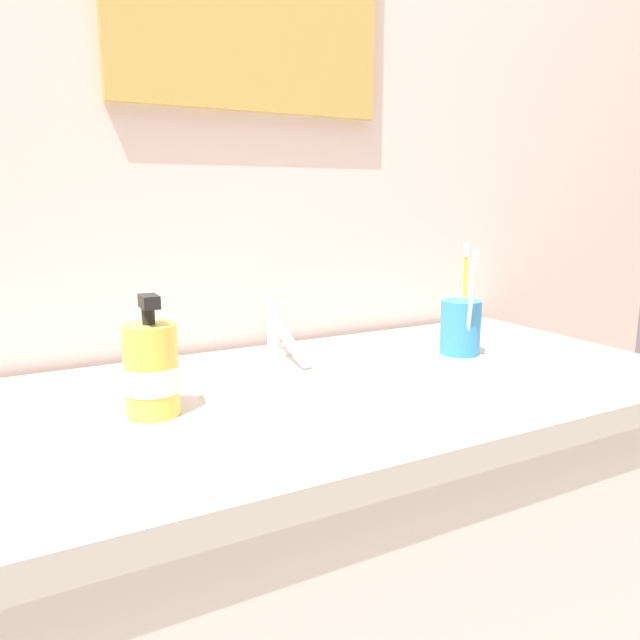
{
  "coord_description": "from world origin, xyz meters",
  "views": [
    {
      "loc": [
        -0.42,
        -0.74,
        1.18
      ],
      "look_at": [
        0.01,
        0.04,
        1.0
      ],
      "focal_mm": 33.59,
      "sensor_mm": 36.0,
      "label": 1
    }
  ],
  "objects_px": {
    "faucet": "(281,335)",
    "toothbrush_yellow": "(465,289)",
    "toothbrush_white": "(471,297)",
    "toothbrush_cup": "(460,327)",
    "soap_dispenser": "(151,370)"
  },
  "relations": [
    {
      "from": "faucet",
      "to": "toothbrush_yellow",
      "type": "height_order",
      "value": "toothbrush_yellow"
    },
    {
      "from": "toothbrush_yellow",
      "to": "toothbrush_white",
      "type": "xyz_separation_m",
      "value": [
        -0.05,
        -0.07,
        -0.0
      ]
    },
    {
      "from": "faucet",
      "to": "toothbrush_cup",
      "type": "height_order",
      "value": "toothbrush_cup"
    },
    {
      "from": "faucet",
      "to": "soap_dispenser",
      "type": "bearing_deg",
      "value": -145.54
    },
    {
      "from": "faucet",
      "to": "soap_dispenser",
      "type": "distance_m",
      "value": 0.32
    },
    {
      "from": "soap_dispenser",
      "to": "toothbrush_yellow",
      "type": "bearing_deg",
      "value": 7.18
    },
    {
      "from": "toothbrush_yellow",
      "to": "toothbrush_white",
      "type": "relative_size",
      "value": 1.01
    },
    {
      "from": "faucet",
      "to": "toothbrush_white",
      "type": "height_order",
      "value": "toothbrush_white"
    },
    {
      "from": "toothbrush_yellow",
      "to": "soap_dispenser",
      "type": "xyz_separation_m",
      "value": [
        -0.58,
        -0.07,
        -0.05
      ]
    },
    {
      "from": "toothbrush_yellow",
      "to": "soap_dispenser",
      "type": "bearing_deg",
      "value": -172.82
    },
    {
      "from": "soap_dispenser",
      "to": "toothbrush_cup",
      "type": "bearing_deg",
      "value": 4.73
    },
    {
      "from": "toothbrush_white",
      "to": "soap_dispenser",
      "type": "relative_size",
      "value": 1.19
    },
    {
      "from": "faucet",
      "to": "toothbrush_yellow",
      "type": "xyz_separation_m",
      "value": [
        0.32,
        -0.11,
        0.07
      ]
    },
    {
      "from": "toothbrush_cup",
      "to": "soap_dispenser",
      "type": "height_order",
      "value": "soap_dispenser"
    },
    {
      "from": "toothbrush_yellow",
      "to": "toothbrush_white",
      "type": "distance_m",
      "value": 0.09
    }
  ]
}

